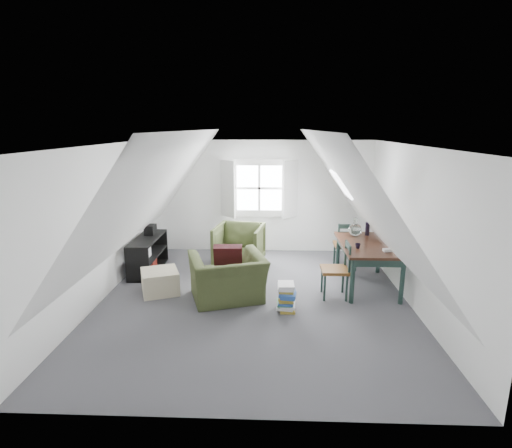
{
  "coord_description": "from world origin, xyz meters",
  "views": [
    {
      "loc": [
        0.27,
        -6.07,
        2.78
      ],
      "look_at": [
        0.01,
        0.6,
        1.15
      ],
      "focal_mm": 28.0,
      "sensor_mm": 36.0,
      "label": 1
    }
  ],
  "objects_px": {
    "armchair_far": "(239,266)",
    "dining_table": "(368,249)",
    "dining_chair_near": "(337,269)",
    "magazine_stack": "(287,297)",
    "dining_chair_far": "(346,244)",
    "media_shelf": "(147,256)",
    "ottoman": "(160,281)",
    "armchair_near": "(228,299)"
  },
  "relations": [
    {
      "from": "armchair_near",
      "to": "media_shelf",
      "type": "xyz_separation_m",
      "value": [
        -1.71,
        1.24,
        0.31
      ]
    },
    {
      "from": "armchair_near",
      "to": "media_shelf",
      "type": "height_order",
      "value": "media_shelf"
    },
    {
      "from": "armchair_near",
      "to": "ottoman",
      "type": "bearing_deg",
      "value": -29.09
    },
    {
      "from": "ottoman",
      "to": "media_shelf",
      "type": "relative_size",
      "value": 0.45
    },
    {
      "from": "armchair_far",
      "to": "dining_table",
      "type": "bearing_deg",
      "value": -13.33
    },
    {
      "from": "armchair_near",
      "to": "dining_table",
      "type": "bearing_deg",
      "value": 176.65
    },
    {
      "from": "armchair_far",
      "to": "media_shelf",
      "type": "height_order",
      "value": "media_shelf"
    },
    {
      "from": "dining_chair_far",
      "to": "magazine_stack",
      "type": "height_order",
      "value": "dining_chair_far"
    },
    {
      "from": "ottoman",
      "to": "media_shelf",
      "type": "bearing_deg",
      "value": 117.35
    },
    {
      "from": "dining_table",
      "to": "dining_chair_far",
      "type": "relative_size",
      "value": 1.66
    },
    {
      "from": "armchair_near",
      "to": "armchair_far",
      "type": "relative_size",
      "value": 1.22
    },
    {
      "from": "dining_chair_far",
      "to": "media_shelf",
      "type": "bearing_deg",
      "value": -11.21
    },
    {
      "from": "dining_chair_near",
      "to": "armchair_near",
      "type": "bearing_deg",
      "value": -79.05
    },
    {
      "from": "ottoman",
      "to": "dining_table",
      "type": "bearing_deg",
      "value": 6.46
    },
    {
      "from": "dining_table",
      "to": "magazine_stack",
      "type": "height_order",
      "value": "dining_table"
    },
    {
      "from": "media_shelf",
      "to": "armchair_far",
      "type": "bearing_deg",
      "value": 11.05
    },
    {
      "from": "dining_chair_near",
      "to": "magazine_stack",
      "type": "distance_m",
      "value": 1.04
    },
    {
      "from": "dining_table",
      "to": "armchair_near",
      "type": "bearing_deg",
      "value": -166.35
    },
    {
      "from": "dining_chair_near",
      "to": "media_shelf",
      "type": "relative_size",
      "value": 0.71
    },
    {
      "from": "armchair_far",
      "to": "dining_chair_near",
      "type": "bearing_deg",
      "value": -30.41
    },
    {
      "from": "armchair_near",
      "to": "ottoman",
      "type": "height_order",
      "value": "ottoman"
    },
    {
      "from": "armchair_far",
      "to": "ottoman",
      "type": "distance_m",
      "value": 1.89
    },
    {
      "from": "armchair_near",
      "to": "armchair_far",
      "type": "height_order",
      "value": "armchair_far"
    },
    {
      "from": "dining_table",
      "to": "dining_chair_near",
      "type": "distance_m",
      "value": 0.79
    },
    {
      "from": "armchair_near",
      "to": "media_shelf",
      "type": "relative_size",
      "value": 0.88
    },
    {
      "from": "magazine_stack",
      "to": "dining_chair_near",
      "type": "bearing_deg",
      "value": 32.54
    },
    {
      "from": "armchair_far",
      "to": "dining_chair_near",
      "type": "relative_size",
      "value": 1.01
    },
    {
      "from": "armchair_near",
      "to": "magazine_stack",
      "type": "height_order",
      "value": "magazine_stack"
    },
    {
      "from": "dining_table",
      "to": "media_shelf",
      "type": "distance_m",
      "value": 4.18
    },
    {
      "from": "dining_chair_far",
      "to": "magazine_stack",
      "type": "bearing_deg",
      "value": 41.34
    },
    {
      "from": "dining_chair_near",
      "to": "magazine_stack",
      "type": "relative_size",
      "value": 2.19
    },
    {
      "from": "magazine_stack",
      "to": "dining_table",
      "type": "bearing_deg",
      "value": 34.86
    },
    {
      "from": "dining_chair_far",
      "to": "armchair_near",
      "type": "bearing_deg",
      "value": 19.41
    },
    {
      "from": "armchair_near",
      "to": "magazine_stack",
      "type": "bearing_deg",
      "value": 140.44
    },
    {
      "from": "dining_chair_far",
      "to": "media_shelf",
      "type": "distance_m",
      "value": 3.93
    },
    {
      "from": "armchair_near",
      "to": "magazine_stack",
      "type": "xyz_separation_m",
      "value": [
        0.96,
        -0.37,
        0.22
      ]
    },
    {
      "from": "armchair_far",
      "to": "dining_chair_far",
      "type": "xyz_separation_m",
      "value": [
        2.14,
        -0.07,
        0.5
      ]
    },
    {
      "from": "dining_chair_near",
      "to": "magazine_stack",
      "type": "xyz_separation_m",
      "value": [
        -0.85,
        -0.54,
        -0.28
      ]
    },
    {
      "from": "media_shelf",
      "to": "ottoman",
      "type": "bearing_deg",
      "value": -64.05
    },
    {
      "from": "ottoman",
      "to": "dining_chair_far",
      "type": "relative_size",
      "value": 0.62
    },
    {
      "from": "dining_chair_near",
      "to": "media_shelf",
      "type": "distance_m",
      "value": 3.68
    },
    {
      "from": "ottoman",
      "to": "dining_table",
      "type": "relative_size",
      "value": 0.37
    }
  ]
}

